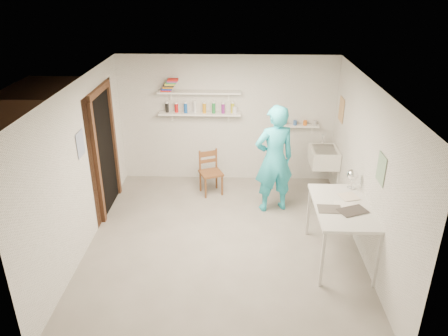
{
  "coord_description": "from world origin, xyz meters",
  "views": [
    {
      "loc": [
        0.19,
        -5.54,
        3.77
      ],
      "look_at": [
        0.0,
        0.4,
        1.05
      ],
      "focal_mm": 35.0,
      "sensor_mm": 36.0,
      "label": 1
    }
  ],
  "objects_px": {
    "desk_lamp": "(352,175)",
    "wall_clock": "(278,137)",
    "man": "(274,159)",
    "wooden_chair": "(211,173)",
    "belfast_sink": "(324,157)",
    "work_table": "(340,233)"
  },
  "relations": [
    {
      "from": "wall_clock",
      "to": "wooden_chair",
      "type": "distance_m",
      "value": 1.45
    },
    {
      "from": "work_table",
      "to": "desk_lamp",
      "type": "height_order",
      "value": "desk_lamp"
    },
    {
      "from": "desk_lamp",
      "to": "wall_clock",
      "type": "bearing_deg",
      "value": 132.09
    },
    {
      "from": "wall_clock",
      "to": "work_table",
      "type": "height_order",
      "value": "wall_clock"
    },
    {
      "from": "belfast_sink",
      "to": "wooden_chair",
      "type": "height_order",
      "value": "belfast_sink"
    },
    {
      "from": "wall_clock",
      "to": "work_table",
      "type": "bearing_deg",
      "value": -81.66
    },
    {
      "from": "man",
      "to": "wall_clock",
      "type": "height_order",
      "value": "man"
    },
    {
      "from": "belfast_sink",
      "to": "wooden_chair",
      "type": "xyz_separation_m",
      "value": [
        -2.02,
        -0.11,
        -0.3
      ]
    },
    {
      "from": "belfast_sink",
      "to": "wooden_chair",
      "type": "distance_m",
      "value": 2.05
    },
    {
      "from": "work_table",
      "to": "belfast_sink",
      "type": "bearing_deg",
      "value": 86.93
    },
    {
      "from": "wooden_chair",
      "to": "desk_lamp",
      "type": "relative_size",
      "value": 5.0
    },
    {
      "from": "wall_clock",
      "to": "wooden_chair",
      "type": "height_order",
      "value": "wall_clock"
    },
    {
      "from": "belfast_sink",
      "to": "wall_clock",
      "type": "relative_size",
      "value": 1.81
    },
    {
      "from": "wall_clock",
      "to": "wooden_chair",
      "type": "bearing_deg",
      "value": 146.47
    },
    {
      "from": "belfast_sink",
      "to": "wall_clock",
      "type": "bearing_deg",
      "value": -153.15
    },
    {
      "from": "man",
      "to": "wooden_chair",
      "type": "relative_size",
      "value": 2.29
    },
    {
      "from": "man",
      "to": "wooden_chair",
      "type": "xyz_separation_m",
      "value": [
        -1.08,
        0.54,
        -0.52
      ]
    },
    {
      "from": "man",
      "to": "desk_lamp",
      "type": "bearing_deg",
      "value": 122.73
    },
    {
      "from": "belfast_sink",
      "to": "wall_clock",
      "type": "height_order",
      "value": "wall_clock"
    },
    {
      "from": "wooden_chair",
      "to": "work_table",
      "type": "xyz_separation_m",
      "value": [
        1.91,
        -1.94,
        0.03
      ]
    },
    {
      "from": "man",
      "to": "desk_lamp",
      "type": "distance_m",
      "value": 1.38
    },
    {
      "from": "belfast_sink",
      "to": "work_table",
      "type": "bearing_deg",
      "value": -93.07
    }
  ]
}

